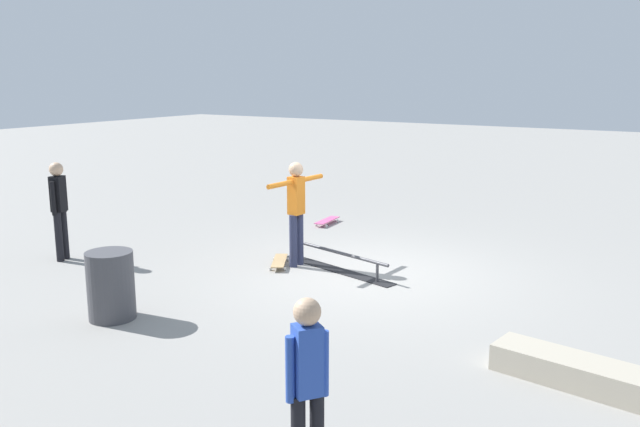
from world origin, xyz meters
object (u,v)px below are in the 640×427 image
at_px(bystander_blue_shirt, 307,383).
at_px(trash_bin, 111,285).
at_px(skater_main, 296,206).
at_px(loose_skateboard_pink, 327,221).
at_px(skate_ledge, 596,377).
at_px(skateboard_main, 279,261).
at_px(grind_rail, 337,262).
at_px(bystander_black_shirt, 59,205).

relative_size(bystander_blue_shirt, trash_bin, 1.71).
xyz_separation_m(skater_main, loose_skateboard_pink, (1.13, -2.84, -0.90)).
height_order(skater_main, trash_bin, skater_main).
relative_size(skater_main, bystander_blue_shirt, 1.13).
bearing_deg(skate_ledge, bystander_blue_shirt, 60.59).
height_order(skateboard_main, loose_skateboard_pink, same).
distance_m(skate_ledge, skateboard_main, 5.45).
bearing_deg(loose_skateboard_pink, grind_rail, -151.42).
bearing_deg(trash_bin, skater_main, -101.95).
xyz_separation_m(loose_skateboard_pink, trash_bin, (-0.46, 6.02, 0.36)).
distance_m(grind_rail, loose_skateboard_pink, 3.28).
height_order(grind_rail, loose_skateboard_pink, grind_rail).
relative_size(skater_main, bystander_black_shirt, 1.03).
bearing_deg(skater_main, trash_bin, -7.67).
height_order(bystander_black_shirt, loose_skateboard_pink, bystander_black_shirt).
height_order(skater_main, bystander_black_shirt, skater_main).
xyz_separation_m(skate_ledge, skateboard_main, (5.10, -1.93, -0.06)).
bearing_deg(skateboard_main, bystander_blue_shirt, 7.52).
xyz_separation_m(skate_ledge, bystander_blue_shirt, (1.56, 2.76, 0.70)).
relative_size(grind_rail, loose_skateboard_pink, 2.77).
bearing_deg(skateboard_main, skate_ledge, 39.76).
bearing_deg(grind_rail, loose_skateboard_pink, -41.84).
bearing_deg(grind_rail, skate_ledge, 166.99).
bearing_deg(grind_rail, bystander_blue_shirt, 132.51).
relative_size(skateboard_main, loose_skateboard_pink, 0.98).
bearing_deg(bystander_blue_shirt, bystander_black_shirt, 101.56).
bearing_deg(trash_bin, bystander_blue_shirt, 157.43).
bearing_deg(grind_rail, skater_main, 23.80).
bearing_deg(skate_ledge, bystander_black_shirt, -2.22).
height_order(skate_ledge, skater_main, skater_main).
bearing_deg(skater_main, bystander_blue_shirt, 38.66).
distance_m(skate_ledge, loose_skateboard_pink, 7.75).
distance_m(bystander_black_shirt, trash_bin, 3.19).
distance_m(skate_ledge, trash_bin, 5.66).
height_order(grind_rail, skateboard_main, grind_rail).
xyz_separation_m(grind_rail, trash_bin, (1.35, 3.29, 0.30)).
xyz_separation_m(grind_rail, skater_main, (0.68, 0.11, 0.84)).
bearing_deg(trash_bin, grind_rail, -112.36).
bearing_deg(loose_skateboard_pink, bystander_black_shirt, 147.84).
relative_size(skater_main, loose_skateboard_pink, 2.06).
bearing_deg(bystander_black_shirt, trash_bin, -137.56).
bearing_deg(skater_main, loose_skateboard_pink, -153.96).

